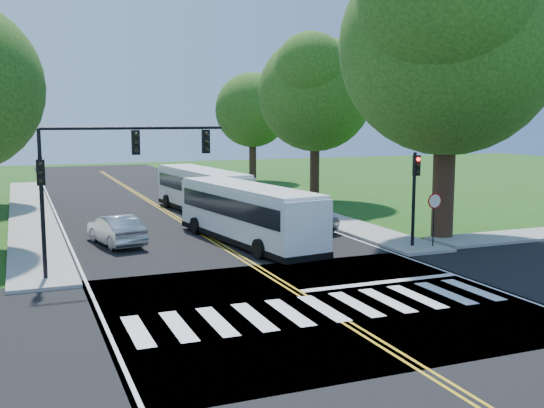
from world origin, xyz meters
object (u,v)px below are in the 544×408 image
bus_lead (247,213)px  suv (294,217)px  signal_ne (415,186)px  dark_sedan (275,207)px  hatchback (116,230)px  bus_follow (202,190)px  signal_nw (106,164)px

bus_lead → suv: 4.42m
signal_ne → dark_sedan: bearing=103.2°
signal_ne → hatchback: size_ratio=0.99×
bus_follow → dark_sedan: 5.25m
hatchback → dark_sedan: (10.33, 4.78, -0.06)m
signal_nw → bus_follow: bearing=61.7°
signal_ne → suv: size_ratio=0.86×
signal_nw → hatchback: (1.16, 6.14, -3.63)m
signal_nw → suv: (10.82, 6.60, -3.65)m
bus_follow → suv: size_ratio=2.17×
hatchback → dark_sedan: hatchback is taller
bus_lead → suv: bus_lead is taller
dark_sedan → signal_ne: bearing=111.1°
signal_ne → hatchback: 14.45m
bus_follow → hatchback: bearing=45.9°
signal_nw → bus_lead: (7.23, 4.16, -2.85)m
bus_lead → dark_sedan: 8.03m
bus_follow → signal_nw: bearing=55.9°
suv → dark_sedan: 4.37m
suv → bus_lead: bearing=15.3°
signal_nw → signal_ne: 14.13m
suv → bus_follow: bearing=-88.8°
bus_lead → dark_sedan: bearing=-130.6°
bus_lead → bus_follow: bearing=-101.9°
dark_sedan → signal_nw: bearing=51.4°
signal_nw → hatchback: size_ratio=1.61×
suv → dark_sedan: (0.67, 4.32, -0.05)m
bus_follow → hatchback: 10.86m
dark_sedan → bus_lead: bearing=65.6°
signal_nw → bus_follow: signal_nw is taller
hatchback → dark_sedan: 11.38m
signal_ne → suv: bearing=116.1°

